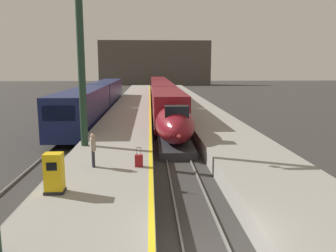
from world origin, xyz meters
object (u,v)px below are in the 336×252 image
at_px(passenger_near_edge, 93,147).
at_px(ticket_machine_yellow, 54,175).
at_px(highspeed_train_main, 162,95).
at_px(regional_train_adjacent, 98,98).
at_px(station_column_mid, 81,48).
at_px(rolling_suitcase, 139,161).

distance_m(passenger_near_edge, ticket_machine_yellow, 3.58).
xyz_separation_m(highspeed_train_main, regional_train_adjacent, (-8.10, -6.64, 0.17)).
xyz_separation_m(station_column_mid, rolling_suitcase, (3.55, -4.80, -5.70)).
bearing_deg(station_column_mid, rolling_suitcase, -53.54).
relative_size(rolling_suitcase, ticket_machine_yellow, 0.61).
bearing_deg(regional_train_adjacent, station_column_mid, -83.94).
relative_size(highspeed_train_main, ticket_machine_yellow, 35.70).
relative_size(regional_train_adjacent, rolling_suitcase, 37.27).
bearing_deg(regional_train_adjacent, passenger_near_edge, -82.16).
height_order(regional_train_adjacent, station_column_mid, station_column_mid).
relative_size(highspeed_train_main, station_column_mid, 5.67).
relative_size(regional_train_adjacent, station_column_mid, 3.63).
bearing_deg(regional_train_adjacent, highspeed_train_main, 39.35).
relative_size(passenger_near_edge, rolling_suitcase, 1.72).
height_order(highspeed_train_main, rolling_suitcase, highspeed_train_main).
height_order(highspeed_train_main, station_column_mid, station_column_mid).
height_order(regional_train_adjacent, ticket_machine_yellow, regional_train_adjacent).
relative_size(station_column_mid, ticket_machine_yellow, 6.30).
distance_m(station_column_mid, passenger_near_edge, 7.01).
height_order(station_column_mid, rolling_suitcase, station_column_mid).
bearing_deg(highspeed_train_main, station_column_mid, -102.17).
bearing_deg(ticket_machine_yellow, highspeed_train_main, 81.12).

